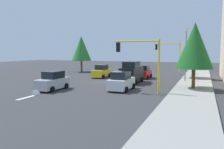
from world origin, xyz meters
name	(u,v)px	position (x,y,z in m)	size (l,w,h in m)	color
ground_plane	(110,82)	(0.00, 0.00, 0.00)	(120.00, 120.00, 0.00)	#353538
sidewalk_kerb	(195,81)	(-5.00, 10.50, 0.07)	(80.00, 4.00, 0.15)	gray
lane_arrow_near	(32,96)	(11.51, -3.00, 0.01)	(2.40, 1.10, 1.10)	silver
traffic_signal_far_left	(169,52)	(-14.00, 5.68, 3.93)	(0.36, 4.59, 5.55)	yellow
traffic_signal_near_left	(140,55)	(6.00, 5.62, 3.71)	(0.36, 4.59, 5.21)	yellow
street_lamp_curbside	(186,49)	(-3.61, 9.20, 4.35)	(2.15, 0.28, 7.00)	slate
tree_roadside_mid	(194,48)	(-8.00, 10.00, 4.55)	(3.81, 3.81, 6.95)	brown
tree_opposite_side	(81,48)	(-12.00, -11.00, 4.62)	(3.86, 3.86, 7.05)	brown
tree_roadside_near	(195,46)	(2.00, 10.50, 4.67)	(3.90, 3.90, 7.12)	brown
delivery_van_black	(132,73)	(-0.45, 2.84, 1.28)	(4.80, 2.22, 2.77)	black
car_silver	(53,81)	(7.90, -3.34, 0.90)	(4.11, 2.01, 1.98)	#B2B5BA
car_yellow	(101,72)	(-4.50, -3.31, 0.90)	(3.86, 1.97, 1.98)	yellow
car_white	(121,82)	(5.37, 3.49, 0.90)	(4.04, 2.11, 1.98)	white
car_red	(143,72)	(-5.90, 3.01, 0.90)	(3.76, 2.09, 1.98)	red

